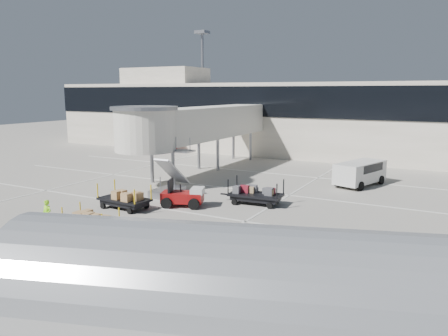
% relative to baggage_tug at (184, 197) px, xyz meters
% --- Properties ---
extents(ground, '(140.00, 140.00, 0.00)m').
position_rel_baggage_tug_xyz_m(ground, '(-1.18, -3.11, -0.62)').
color(ground, '#A49E93').
rests_on(ground, ground).
extents(lane_markings, '(40.00, 30.00, 0.02)m').
position_rel_baggage_tug_xyz_m(lane_markings, '(-1.85, 6.23, -0.61)').
color(lane_markings, silver).
rests_on(lane_markings, ground).
extents(terminal, '(64.00, 12.11, 15.20)m').
position_rel_baggage_tug_xyz_m(terminal, '(-1.53, 26.83, 3.49)').
color(terminal, beige).
rests_on(terminal, ground).
extents(jet_bridge, '(5.70, 20.40, 6.03)m').
position_rel_baggage_tug_xyz_m(jet_bridge, '(-5.15, 9.16, 3.66)').
color(jet_bridge, silver).
rests_on(jet_bridge, ground).
extents(baggage_tug, '(2.86, 2.40, 1.70)m').
position_rel_baggage_tug_xyz_m(baggage_tug, '(0.00, 0.00, 0.00)').
color(baggage_tug, maroon).
rests_on(baggage_tug, ground).
extents(suitcase_cart, '(4.16, 1.94, 1.61)m').
position_rel_baggage_tug_xyz_m(suitcase_cart, '(3.81, 2.61, -0.04)').
color(suitcase_cart, black).
rests_on(suitcase_cart, ground).
extents(box_cart_near, '(3.40, 1.45, 1.32)m').
position_rel_baggage_tug_xyz_m(box_cart_near, '(-1.32, -6.58, -0.07)').
color(box_cart_near, black).
rests_on(box_cart_near, ground).
extents(box_cart_far, '(3.97, 1.78, 1.54)m').
position_rel_baggage_tug_xyz_m(box_cart_far, '(-2.93, -2.11, 0.00)').
color(box_cart_far, black).
rests_on(box_cart_far, ground).
extents(ground_worker, '(0.59, 0.41, 1.55)m').
position_rel_baggage_tug_xyz_m(ground_worker, '(-3.73, -7.18, 0.15)').
color(ground_worker, '#84DE17').
rests_on(ground_worker, ground).
extents(minivan, '(3.26, 5.12, 1.81)m').
position_rel_baggage_tug_xyz_m(minivan, '(8.46, 11.64, 0.46)').
color(minivan, silver).
rests_on(minivan, ground).
extents(belt_loader, '(3.98, 2.53, 1.80)m').
position_rel_baggage_tug_xyz_m(belt_loader, '(-16.09, 19.56, 0.07)').
color(belt_loader, maroon).
rests_on(belt_loader, ground).
extents(aircraft, '(17.75, 8.02, 4.56)m').
position_rel_baggage_tug_xyz_m(aircraft, '(13.98, -13.60, 1.97)').
color(aircraft, silver).
rests_on(aircraft, ground).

